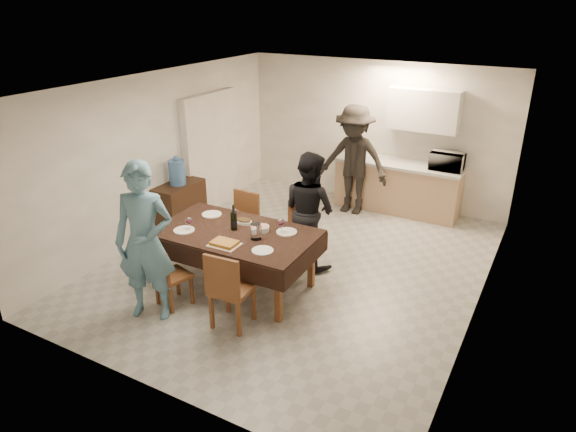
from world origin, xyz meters
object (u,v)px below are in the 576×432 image
object	(u,v)px
person_near	(145,242)
person_kitchen	(354,160)
water_jug	(177,172)
wine_bottle	(234,217)
person_far	(309,210)
dining_table	(235,234)
microwave	(447,161)
water_pitcher	(256,231)
console	(180,207)
savoury_tart	(224,243)

from	to	relation	value
person_near	person_kitchen	world-z (taller)	person_near
water_jug	person_near	distance (m)	2.47
water_jug	wine_bottle	distance (m)	2.05
water_jug	person_far	world-z (taller)	person_far
dining_table	microwave	bearing A→B (deg)	61.87
microwave	person_near	xyz separation A→B (m)	(-2.41, -4.68, -0.08)
water_pitcher	water_jug	bearing A→B (deg)	153.21
console	water_jug	bearing A→B (deg)	0.00
person_far	console	bearing A→B (deg)	18.03
water_jug	person_far	xyz separation A→B (m)	(2.39, -0.00, -0.17)
dining_table	wine_bottle	world-z (taller)	wine_bottle
water_pitcher	microwave	size ratio (longest dim) A/B	0.38
water_jug	dining_table	bearing A→B (deg)	-29.85
water_jug	person_kitchen	distance (m)	3.05
microwave	savoury_tart	bearing A→B (deg)	66.24
microwave	person_near	bearing A→B (deg)	62.70
console	microwave	world-z (taller)	microwave
dining_table	water_jug	size ratio (longest dim) A/B	5.22
wine_bottle	microwave	size ratio (longest dim) A/B	0.64
dining_table	console	size ratio (longest dim) A/B	2.38
microwave	person_near	distance (m)	5.26
water_pitcher	person_far	xyz separation A→B (m)	(0.20, 1.10, -0.07)
water_pitcher	person_far	bearing A→B (deg)	79.70
console	microwave	xyz separation A→B (m)	(3.70, 2.57, 0.65)
console	person_far	bearing A→B (deg)	-0.10
water_jug	water_pitcher	xyz separation A→B (m)	(2.19, -1.10, -0.10)
console	water_jug	size ratio (longest dim) A/B	2.19
dining_table	water_jug	world-z (taller)	water_jug
console	person_near	world-z (taller)	person_near
dining_table	console	distance (m)	2.15
microwave	person_far	distance (m)	2.90
water_pitcher	person_kitchen	bearing A→B (deg)	89.95
console	savoury_tart	distance (m)	2.45
wine_bottle	person_near	size ratio (longest dim) A/B	0.18
water_pitcher	person_kitchen	distance (m)	3.23
water_jug	wine_bottle	size ratio (longest dim) A/B	1.16
dining_table	person_far	size ratio (longest dim) A/B	1.24
dining_table	person_near	xyz separation A→B (m)	(-0.55, -1.05, 0.21)
water_pitcher	savoury_tart	distance (m)	0.42
water_pitcher	person_near	size ratio (longest dim) A/B	0.10
console	wine_bottle	distance (m)	2.13
dining_table	microwave	size ratio (longest dim) A/B	3.86
water_jug	person_kitchen	world-z (taller)	person_kitchen
console	person_near	bearing A→B (deg)	-58.55
water_jug	water_pitcher	bearing A→B (deg)	-26.79
dining_table	person_near	bearing A→B (deg)	-118.58
person_far	water_pitcher	bearing A→B (deg)	97.83
dining_table	water_jug	bearing A→B (deg)	149.21
savoury_tart	person_kitchen	xyz separation A→B (m)	(0.25, 3.56, 0.14)
wine_bottle	person_near	distance (m)	1.21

